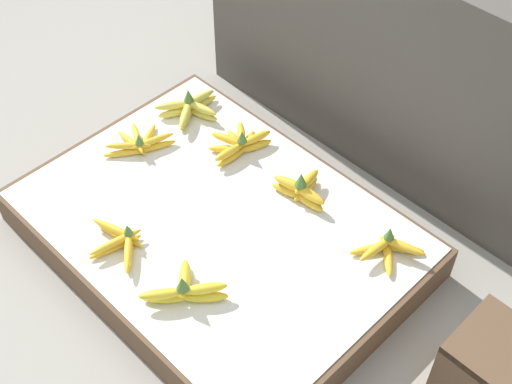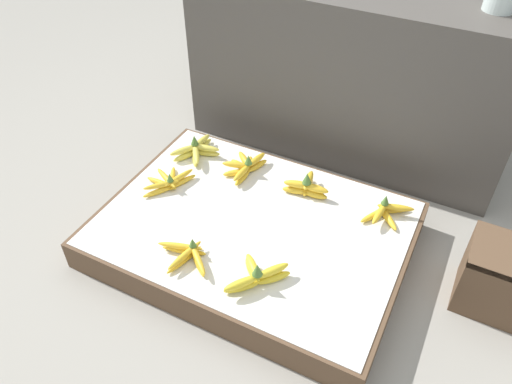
{
  "view_description": "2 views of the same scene",
  "coord_description": "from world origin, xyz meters",
  "px_view_note": "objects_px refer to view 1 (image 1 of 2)",
  "views": [
    {
      "loc": [
        1.09,
        -0.92,
        1.82
      ],
      "look_at": [
        0.11,
        0.06,
        0.29
      ],
      "focal_mm": 50.0,
      "sensor_mm": 36.0,
      "label": 1
    },
    {
      "loc": [
        0.64,
        -1.23,
        1.52
      ],
      "look_at": [
        -0.03,
        0.08,
        0.22
      ],
      "focal_mm": 35.0,
      "sensor_mm": 36.0,
      "label": 2
    }
  ],
  "objects_px": {
    "banana_bunch_front_midleft": "(121,242)",
    "banana_bunch_back_midleft": "(239,144)",
    "banana_bunch_front_midright": "(184,289)",
    "banana_bunch_back_right": "(388,248)",
    "banana_bunch_middle_left": "(140,143)",
    "banana_bunch_back_midright": "(302,189)",
    "wooden_crate": "(503,382)",
    "banana_bunch_back_left": "(190,108)"
  },
  "relations": [
    {
      "from": "banana_bunch_back_left",
      "to": "wooden_crate",
      "type": "bearing_deg",
      "value": -4.9
    },
    {
      "from": "banana_bunch_back_midleft",
      "to": "banana_bunch_back_right",
      "type": "distance_m",
      "value": 0.63
    },
    {
      "from": "banana_bunch_front_midleft",
      "to": "banana_bunch_back_midleft",
      "type": "height_order",
      "value": "banana_bunch_back_midleft"
    },
    {
      "from": "banana_bunch_back_midleft",
      "to": "banana_bunch_back_midright",
      "type": "xyz_separation_m",
      "value": [
        0.29,
        -0.01,
        0.01
      ]
    },
    {
      "from": "banana_bunch_middle_left",
      "to": "banana_bunch_back_midleft",
      "type": "height_order",
      "value": "banana_bunch_back_midleft"
    },
    {
      "from": "wooden_crate",
      "to": "banana_bunch_back_midright",
      "type": "relative_size",
      "value": 1.54
    },
    {
      "from": "banana_bunch_front_midright",
      "to": "banana_bunch_back_right",
      "type": "xyz_separation_m",
      "value": [
        0.31,
        0.52,
        -0.01
      ]
    },
    {
      "from": "wooden_crate",
      "to": "banana_bunch_back_midright",
      "type": "distance_m",
      "value": 0.81
    },
    {
      "from": "banana_bunch_back_midleft",
      "to": "banana_bunch_back_midright",
      "type": "relative_size",
      "value": 1.18
    },
    {
      "from": "banana_bunch_front_midleft",
      "to": "banana_bunch_back_midright",
      "type": "height_order",
      "value": "banana_bunch_back_midright"
    },
    {
      "from": "banana_bunch_front_midright",
      "to": "banana_bunch_middle_left",
      "type": "relative_size",
      "value": 0.93
    },
    {
      "from": "wooden_crate",
      "to": "banana_bunch_back_left",
      "type": "xyz_separation_m",
      "value": [
        -1.35,
        0.12,
        0.03
      ]
    },
    {
      "from": "banana_bunch_front_midleft",
      "to": "banana_bunch_back_midleft",
      "type": "bearing_deg",
      "value": 95.48
    },
    {
      "from": "banana_bunch_front_midleft",
      "to": "banana_bunch_middle_left",
      "type": "bearing_deg",
      "value": 133.97
    },
    {
      "from": "banana_bunch_front_midright",
      "to": "banana_bunch_back_right",
      "type": "distance_m",
      "value": 0.61
    },
    {
      "from": "banana_bunch_front_midright",
      "to": "banana_bunch_back_right",
      "type": "bearing_deg",
      "value": 59.37
    },
    {
      "from": "wooden_crate",
      "to": "banana_bunch_back_midleft",
      "type": "distance_m",
      "value": 1.1
    },
    {
      "from": "banana_bunch_middle_left",
      "to": "banana_bunch_back_left",
      "type": "xyz_separation_m",
      "value": [
        -0.01,
        0.23,
        0.01
      ]
    },
    {
      "from": "banana_bunch_back_left",
      "to": "banana_bunch_back_midleft",
      "type": "height_order",
      "value": "banana_bunch_back_left"
    },
    {
      "from": "banana_bunch_back_right",
      "to": "banana_bunch_front_midright",
      "type": "bearing_deg",
      "value": -120.63
    },
    {
      "from": "banana_bunch_middle_left",
      "to": "banana_bunch_back_right",
      "type": "height_order",
      "value": "banana_bunch_back_right"
    },
    {
      "from": "banana_bunch_middle_left",
      "to": "banana_bunch_back_midleft",
      "type": "bearing_deg",
      "value": 43.85
    },
    {
      "from": "banana_bunch_front_midleft",
      "to": "banana_bunch_back_left",
      "type": "bearing_deg",
      "value": 119.23
    },
    {
      "from": "banana_bunch_middle_left",
      "to": "banana_bunch_back_midleft",
      "type": "relative_size",
      "value": 1.01
    },
    {
      "from": "banana_bunch_middle_left",
      "to": "banana_bunch_back_right",
      "type": "relative_size",
      "value": 1.24
    },
    {
      "from": "banana_bunch_front_midright",
      "to": "banana_bunch_middle_left",
      "type": "bearing_deg",
      "value": 152.88
    },
    {
      "from": "banana_bunch_back_left",
      "to": "banana_bunch_back_midright",
      "type": "relative_size",
      "value": 1.17
    },
    {
      "from": "banana_bunch_back_midleft",
      "to": "banana_bunch_back_midright",
      "type": "bearing_deg",
      "value": -1.71
    },
    {
      "from": "banana_bunch_front_midright",
      "to": "banana_bunch_back_right",
      "type": "height_order",
      "value": "banana_bunch_front_midright"
    },
    {
      "from": "banana_bunch_front_midleft",
      "to": "banana_bunch_back_left",
      "type": "relative_size",
      "value": 1.06
    },
    {
      "from": "banana_bunch_front_midleft",
      "to": "banana_bunch_back_midleft",
      "type": "relative_size",
      "value": 1.05
    },
    {
      "from": "banana_bunch_back_midleft",
      "to": "wooden_crate",
      "type": "bearing_deg",
      "value": -5.91
    },
    {
      "from": "banana_bunch_middle_left",
      "to": "banana_bunch_back_left",
      "type": "relative_size",
      "value": 1.03
    },
    {
      "from": "wooden_crate",
      "to": "banana_bunch_middle_left",
      "type": "bearing_deg",
      "value": -174.93
    },
    {
      "from": "banana_bunch_front_midleft",
      "to": "banana_bunch_front_midright",
      "type": "height_order",
      "value": "banana_bunch_front_midright"
    },
    {
      "from": "wooden_crate",
      "to": "banana_bunch_back_right",
      "type": "xyz_separation_m",
      "value": [
        -0.47,
        0.12,
        0.03
      ]
    },
    {
      "from": "banana_bunch_front_midleft",
      "to": "banana_bunch_front_midright",
      "type": "relative_size",
      "value": 1.11
    },
    {
      "from": "banana_bunch_back_midright",
      "to": "banana_bunch_back_right",
      "type": "distance_m",
      "value": 0.33
    },
    {
      "from": "banana_bunch_back_right",
      "to": "banana_bunch_back_midright",
      "type": "bearing_deg",
      "value": -177.72
    },
    {
      "from": "banana_bunch_front_midleft",
      "to": "banana_bunch_back_midright",
      "type": "xyz_separation_m",
      "value": [
        0.24,
        0.53,
        0.01
      ]
    },
    {
      "from": "banana_bunch_front_midright",
      "to": "banana_bunch_back_midright",
      "type": "height_order",
      "value": "banana_bunch_back_midright"
    },
    {
      "from": "banana_bunch_front_midright",
      "to": "banana_bunch_back_midright",
      "type": "bearing_deg",
      "value": 92.76
    }
  ]
}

